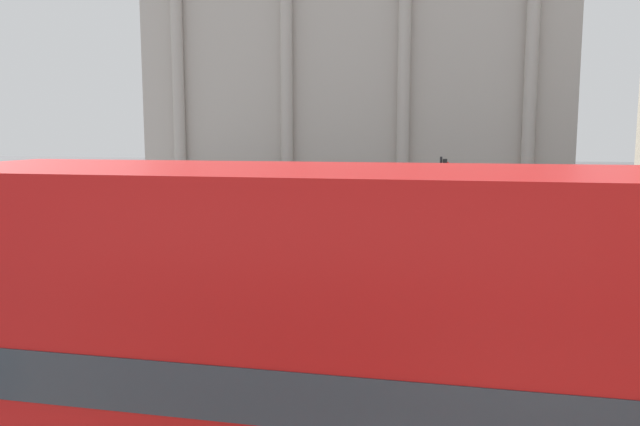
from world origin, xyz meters
TOP-DOWN VIEW (x-y plane):
  - double_decker_bus at (-0.40, 3.20)m, footprint 11.18×2.68m
  - plaza_building_left at (-8.98, 49.24)m, footprint 33.30×11.87m
  - traffic_light_far at (-1.45, 27.07)m, footprint 0.42×0.24m
  - car_black at (7.21, 28.50)m, footprint 4.20×1.93m
  - car_silver at (0.50, 19.79)m, footprint 4.20×1.93m
  - pedestrian_olive at (-5.66, 21.51)m, footprint 0.32×0.32m
  - pedestrian_yellow at (7.69, 29.81)m, footprint 0.32×0.32m

SIDE VIEW (x-z plane):
  - car_black at x=7.21m, z-range 0.02..1.37m
  - car_silver at x=0.50m, z-range 0.02..1.37m
  - pedestrian_yellow at x=7.69m, z-range 0.14..1.95m
  - pedestrian_olive at x=-5.66m, z-range 0.15..1.96m
  - traffic_light_far at x=-1.45m, z-range 0.54..3.94m
  - double_decker_bus at x=-0.40m, z-range 0.25..4.45m
  - plaza_building_left at x=-8.98m, z-range 0.00..23.20m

